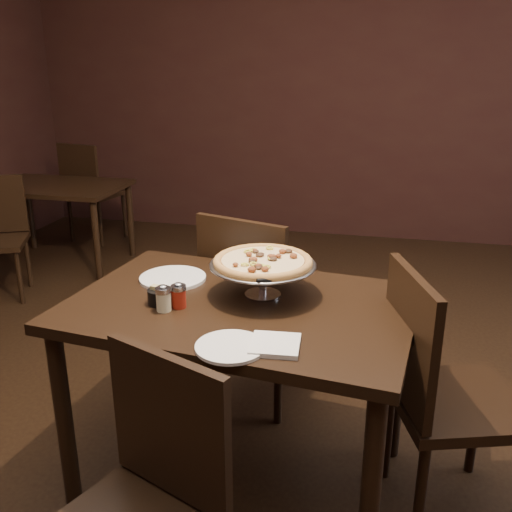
# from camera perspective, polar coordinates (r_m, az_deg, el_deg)

# --- Properties ---
(room) EXTENTS (6.04, 7.04, 2.84)m
(room) POSITION_cam_1_polar(r_m,az_deg,el_deg) (2.03, 2.95, 11.99)
(room) COLOR black
(room) RESTS_ON ground
(dining_table) EXTENTS (1.36, 0.99, 0.79)m
(dining_table) POSITION_cam_1_polar(r_m,az_deg,el_deg) (2.18, -1.58, -7.18)
(dining_table) COLOR black
(dining_table) RESTS_ON ground
(background_table) EXTENTS (1.09, 0.72, 0.68)m
(background_table) POSITION_cam_1_polar(r_m,az_deg,el_deg) (4.98, -19.28, 5.75)
(background_table) COLOR black
(background_table) RESTS_ON ground
(pizza_stand) EXTENTS (0.41, 0.41, 0.17)m
(pizza_stand) POSITION_cam_1_polar(r_m,az_deg,el_deg) (2.15, 0.69, -0.61)
(pizza_stand) COLOR #B9B9C1
(pizza_stand) RESTS_ON dining_table
(parmesan_shaker) EXTENTS (0.06, 0.06, 0.10)m
(parmesan_shaker) POSITION_cam_1_polar(r_m,az_deg,el_deg) (2.08, -9.24, -4.21)
(parmesan_shaker) COLOR beige
(parmesan_shaker) RESTS_ON dining_table
(pepper_flake_shaker) EXTENTS (0.06, 0.06, 0.10)m
(pepper_flake_shaker) POSITION_cam_1_polar(r_m,az_deg,el_deg) (2.10, -7.74, -3.95)
(pepper_flake_shaker) COLOR maroon
(pepper_flake_shaker) RESTS_ON dining_table
(packet_caddy) EXTENTS (0.09, 0.09, 0.07)m
(packet_caddy) POSITION_cam_1_polar(r_m,az_deg,el_deg) (2.15, -9.59, -3.96)
(packet_caddy) COLOR black
(packet_caddy) RESTS_ON dining_table
(napkin_stack) EXTENTS (0.17, 0.17, 0.02)m
(napkin_stack) POSITION_cam_1_polar(r_m,az_deg,el_deg) (1.82, 1.92, -8.86)
(napkin_stack) COLOR white
(napkin_stack) RESTS_ON dining_table
(plate_left) EXTENTS (0.27, 0.27, 0.01)m
(plate_left) POSITION_cam_1_polar(r_m,az_deg,el_deg) (2.37, -8.32, -2.20)
(plate_left) COLOR white
(plate_left) RESTS_ON dining_table
(plate_near) EXTENTS (0.22, 0.22, 0.01)m
(plate_near) POSITION_cam_1_polar(r_m,az_deg,el_deg) (1.82, -2.58, -9.06)
(plate_near) COLOR white
(plate_near) RESTS_ON dining_table
(serving_spatula) EXTENTS (0.14, 0.14, 0.02)m
(serving_spatula) POSITION_cam_1_polar(r_m,az_deg,el_deg) (1.99, 1.59, -2.44)
(serving_spatula) COLOR #B9B9C1
(serving_spatula) RESTS_ON pizza_stand
(chair_far) EXTENTS (0.58, 0.58, 0.99)m
(chair_far) POSITION_cam_1_polar(r_m,az_deg,el_deg) (2.75, -0.03, -4.75)
(chair_far) COLOR black
(chair_far) RESTS_ON ground
(chair_near) EXTENTS (0.56, 0.56, 0.91)m
(chair_near) POSITION_cam_1_polar(r_m,az_deg,el_deg) (1.73, -11.34, -23.28)
(chair_near) COLOR black
(chair_near) RESTS_ON ground
(chair_side) EXTENTS (0.57, 0.57, 0.97)m
(chair_side) POSITION_cam_1_polar(r_m,az_deg,el_deg) (2.21, 17.82, -12.43)
(chair_side) COLOR black
(chair_side) RESTS_ON ground
(bg_chair_far) EXTENTS (0.52, 0.52, 0.93)m
(bg_chair_far) POSITION_cam_1_polar(r_m,az_deg,el_deg) (5.54, -16.29, 6.50)
(bg_chair_far) COLOR black
(bg_chair_far) RESTS_ON ground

